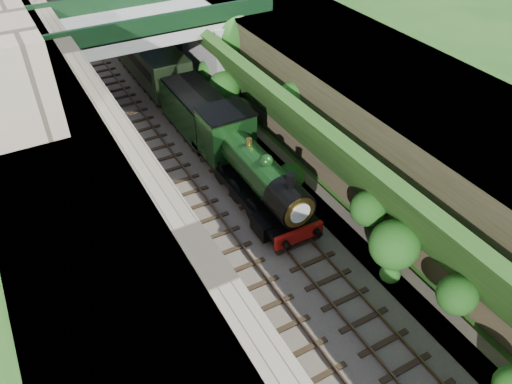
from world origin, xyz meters
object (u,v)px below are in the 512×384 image
locomotive (251,168)px  tender (197,114)px  road_bridge (157,47)px  tree (233,35)px

locomotive → tender: (-0.00, 7.36, -0.27)m
road_bridge → tender: road_bridge is taller
tree → tender: bearing=-140.2°
tender → locomotive: bearing=-90.0°
road_bridge → locomotive: (0.26, -13.20, -2.18)m
road_bridge → tree: road_bridge is taller
tree → locomotive: bearing=-112.7°
road_bridge → locomotive: bearing=-88.9°
tree → locomotive: size_ratio=0.65×
road_bridge → tree: bearing=-21.0°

